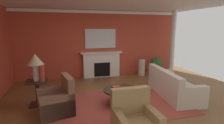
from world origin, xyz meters
TOP-DOWN VIEW (x-y plane):
  - ground_plane at (0.00, 0.00)m, footprint 9.12×9.12m
  - wall_fireplace at (0.00, 3.11)m, footprint 7.62×0.12m
  - crown_moulding at (0.00, 3.03)m, footprint 7.62×0.08m
  - area_rug at (-0.10, -0.12)m, footprint 3.63×2.33m
  - fireplace at (0.03, 2.90)m, footprint 1.80×0.35m
  - mantel_mirror at (0.03, 3.02)m, footprint 1.35×0.04m
  - sofa at (1.67, 0.06)m, footprint 1.16×2.20m
  - armchair_near_window at (-1.81, -0.17)m, footprint 0.94×0.94m
  - armchair_facing_fireplace at (-0.37, -1.70)m, footprint 0.82×0.82m
  - coffee_table at (-0.10, -0.12)m, footprint 1.00×1.00m
  - side_table at (-2.34, 0.51)m, footprint 0.56×0.56m
  - table_lamp at (-2.34, 0.51)m, footprint 0.44×0.44m
  - vase_on_side_table at (-2.19, 0.39)m, footprint 0.14×0.14m
  - vase_tall_corner at (1.83, 2.60)m, footprint 0.31×0.31m
  - book_red_cover at (-0.14, -0.13)m, footprint 0.27×0.25m
  - book_art_folio at (-0.22, -0.01)m, footprint 0.28×0.23m
  - potted_plant at (2.43, 2.37)m, footprint 0.56×0.56m
  - column_white at (3.13, 2.24)m, footprint 0.20×0.20m

SIDE VIEW (x-z plane):
  - ground_plane at x=0.00m, z-range 0.00..0.00m
  - area_rug at x=-0.10m, z-range 0.00..0.01m
  - sofa at x=1.67m, z-range -0.13..0.72m
  - armchair_near_window at x=-1.81m, z-range -0.17..0.78m
  - armchair_facing_fireplace at x=-0.37m, z-range -0.17..0.78m
  - coffee_table at x=-0.10m, z-range 0.11..0.56m
  - vase_tall_corner at x=1.83m, z-range 0.00..0.73m
  - side_table at x=-2.34m, z-range 0.05..0.75m
  - book_red_cover at x=-0.14m, z-range 0.45..0.48m
  - potted_plant at x=2.43m, z-range 0.08..0.91m
  - book_art_folio at x=-0.22m, z-range 0.48..0.52m
  - fireplace at x=0.03m, z-range -0.03..1.09m
  - vase_on_side_table at x=-2.19m, z-range 0.70..1.16m
  - table_lamp at x=-2.34m, z-range 0.85..1.60m
  - wall_fireplace at x=0.00m, z-range 0.00..2.88m
  - column_white at x=3.13m, z-range 0.00..2.88m
  - mantel_mirror at x=0.03m, z-range 1.26..2.09m
  - crown_moulding at x=0.00m, z-range 2.74..2.86m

